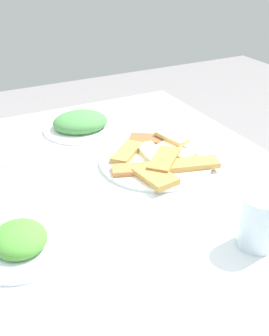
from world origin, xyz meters
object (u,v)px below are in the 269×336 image
dining_table (119,214)px  pide_platter (157,159)px  salad_plate_greens (20,242)px  salad_plate_rice (80,123)px  drinking_glass (259,221)px

dining_table → pide_platter: (0.08, -0.15, 0.08)m
dining_table → salad_plate_greens: size_ratio=5.59×
dining_table → salad_plate_greens: (-0.11, 0.26, 0.09)m
dining_table → pide_platter: 0.19m
salad_plate_rice → salad_plate_greens: bearing=147.4°
salad_plate_greens → salad_plate_rice: salad_plate_rice is taller
dining_table → pide_platter: pide_platter is taller
pide_platter → drinking_glass: 0.38m
salad_plate_rice → dining_table: bearing=173.2°
pide_platter → dining_table: bearing=117.0°
drinking_glass → pide_platter: bearing=1.3°
dining_table → salad_plate_rice: size_ratio=4.99×
dining_table → salad_plate_rice: 0.39m
salad_plate_rice → drinking_glass: size_ratio=2.10×
dining_table → drinking_glass: (-0.31, -0.16, 0.13)m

